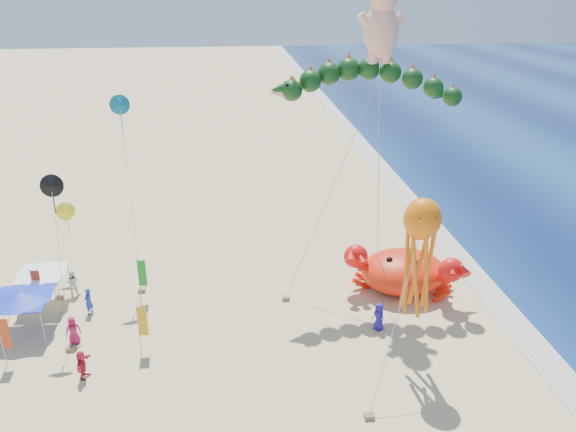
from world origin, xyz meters
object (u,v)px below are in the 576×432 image
at_px(canopy_blue, 20,296).
at_px(canopy_white, 41,271).
at_px(crab_inflatable, 404,271).
at_px(dragon_kite, 368,88).
at_px(cherub_kite, 382,22).
at_px(octopus_kite, 419,248).

xyz_separation_m(canopy_blue, canopy_white, (0.30, 3.20, -0.00)).
bearing_deg(canopy_white, crab_inflatable, -2.24).
distance_m(dragon_kite, cherub_kite, 4.05).
bearing_deg(octopus_kite, crab_inflatable, 75.53).
xyz_separation_m(crab_inflatable, dragon_kite, (-2.65, 2.20, 12.10)).
xyz_separation_m(crab_inflatable, canopy_white, (-24.17, 0.95, 0.91)).
height_order(octopus_kite, canopy_blue, octopus_kite).
distance_m(crab_inflatable, cherub_kite, 16.36).
xyz_separation_m(cherub_kite, canopy_blue, (-22.38, -4.25, -15.19)).
height_order(crab_inflatable, dragon_kite, dragon_kite).
bearing_deg(dragon_kite, canopy_blue, -168.46).
bearing_deg(cherub_kite, octopus_kite, -89.37).
distance_m(canopy_blue, canopy_white, 3.22).
bearing_deg(dragon_kite, cherub_kite, -20.04).
xyz_separation_m(dragon_kite, cherub_kite, (0.57, -0.21, 4.00)).
relative_size(dragon_kite, octopus_kite, 1.52).
distance_m(crab_inflatable, canopy_white, 24.20).
xyz_separation_m(crab_inflatable, canopy_blue, (-24.47, -2.26, 0.91)).
xyz_separation_m(dragon_kite, canopy_white, (-21.51, -1.25, -11.19)).
height_order(dragon_kite, canopy_white, dragon_kite).
relative_size(cherub_kite, octopus_kite, 2.02).
bearing_deg(cherub_kite, canopy_white, -177.29).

